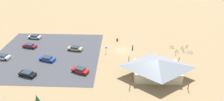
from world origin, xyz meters
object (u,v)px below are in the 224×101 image
Objects in this scene: car_black_end_stall at (27,74)px; car_white_aisle_side at (3,57)px; trash_bin at (117,40)px; car_red_by_curb at (80,70)px; lot_sign at (106,49)px; bicycle_black_yard_left at (150,57)px; bicycle_blue_yard_center at (187,46)px; bicycle_green_by_bin at (177,51)px; car_blue_back_corner at (47,58)px; bicycle_yellow_near_sign at (182,48)px; bicycle_purple_front_row at (190,52)px; visitor_at_bikes at (133,47)px; car_tan_front_row at (75,48)px; bicycle_red_back_row at (183,51)px; bicycle_silver_near_porch at (172,47)px; bike_pavilion at (157,67)px; car_maroon_second_row at (30,46)px; bicycle_teal_edge_north at (159,56)px; bicycle_white_lone_east at (164,59)px; bicycle_orange_edge_south at (176,54)px.

car_black_end_stall is 1.08× the size of car_white_aisle_side.
car_red_by_curb is at bearing 63.15° from trash_bin.
lot_sign is 0.49× the size of car_white_aisle_side.
bicycle_black_yard_left is 1.23× the size of bicycle_blue_yard_center.
bicycle_green_by_bin is 0.29× the size of car_blue_back_corner.
car_red_by_curb is (31.07, 14.38, 0.39)m from bicycle_yellow_near_sign.
bicycle_blue_yard_center is 0.26× the size of car_blue_back_corner.
visitor_at_bikes is (17.90, -1.55, 0.53)m from bicycle_purple_front_row.
car_black_end_stall is 0.98× the size of car_red_by_curb.
visitor_at_bikes is (-18.55, -1.16, 0.19)m from car_tan_front_row.
bicycle_blue_yard_center is (-13.29, -7.52, 0.03)m from bicycle_black_yard_left.
bicycle_purple_front_row reaches higher than bicycle_green_by_bin.
bicycle_red_back_row is 1.03× the size of bicycle_black_yard_left.
lot_sign is 1.26× the size of visitor_at_bikes.
bicycle_black_yard_left is 0.36× the size of car_white_aisle_side.
bicycle_blue_yard_center reaches higher than bicycle_red_back_row.
bicycle_yellow_near_sign is at bearing -61.69° from bicycle_purple_front_row.
lot_sign is 1.63× the size of bicycle_silver_near_porch.
bike_pavilion is at bearing 171.51° from car_white_aisle_side.
visitor_at_bikes is (-33.94, 0.02, 0.21)m from car_maroon_second_row.
car_red_by_curb is at bearing -2.33° from bike_pavilion.
bike_pavilion is 15.52m from bicycle_green_by_bin.
car_maroon_second_row is 0.99× the size of car_tan_front_row.
bicycle_silver_near_porch reaches higher than bicycle_green_by_bin.
bicycle_blue_yard_center is (-26.54, -4.79, -1.01)m from lot_sign.
bicycle_yellow_near_sign reaches higher than bicycle_black_yard_left.
bicycle_teal_edge_north is 0.70× the size of bicycle_purple_front_row.
bicycle_silver_near_porch is at bearing -132.18° from bicycle_teal_edge_north.
bicycle_red_back_row is 12.20m from bicycle_black_yard_left.
car_white_aisle_side is at bearing 6.40° from bicycle_green_by_bin.
car_black_end_stall is at bearing 17.89° from bicycle_red_back_row.
bike_pavilion is at bearing 64.56° from bicycle_white_lone_east.
bicycle_silver_near_porch reaches higher than bicycle_yellow_near_sign.
bicycle_red_back_row is at bearing 179.09° from car_maroon_second_row.
car_tan_front_row is (31.66, 2.73, 0.34)m from bicycle_silver_near_porch.
bicycle_red_back_row is 34.73m from car_tan_front_row.
bicycle_blue_yard_center is at bearing -167.33° from car_blue_back_corner.
car_blue_back_corner is at bearing 7.21° from bicycle_orange_edge_south.
car_white_aisle_side is (46.95, 2.97, 0.36)m from bicycle_teal_edge_north.
bicycle_orange_edge_south is 6.91m from bicycle_blue_yard_center.
bike_pavilion is 8.17× the size of visitor_at_bikes.
bicycle_blue_yard_center is at bearing 170.51° from trash_bin.
car_red_by_curb is at bearing 145.81° from car_maroon_second_row.
bicycle_green_by_bin is (-22.47, -1.33, -1.06)m from lot_sign.
car_white_aisle_side is (53.17, 5.96, 0.38)m from bicycle_green_by_bin.
bicycle_red_back_row is 0.33× the size of car_tan_front_row.
bike_pavilion is 22.64m from trash_bin.
car_red_by_curb is (32.87, 15.25, 0.35)m from bicycle_blue_yard_center.
bicycle_teal_edge_north is (-16.25, 1.67, -1.04)m from lot_sign.
lot_sign is 0.45× the size of car_maroon_second_row.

